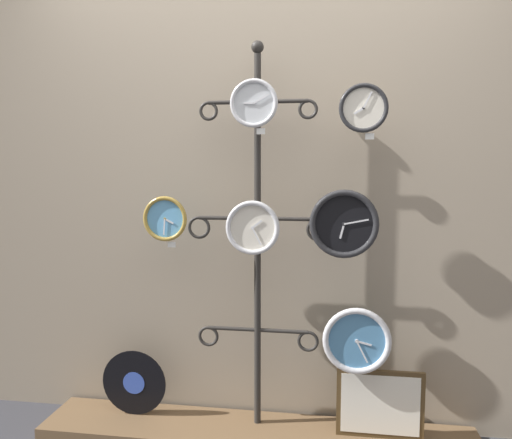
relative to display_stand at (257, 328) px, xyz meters
name	(u,v)px	position (x,y,z in m)	size (l,w,h in m)	color
shop_wall	(262,162)	(0.00, 0.16, 0.84)	(4.40, 0.04, 2.80)	gray
low_shelf	(256,434)	(0.00, -0.06, -0.53)	(2.20, 0.36, 0.06)	brown
display_stand	(257,328)	(0.00, 0.00, 0.00)	(0.72, 0.43, 1.98)	#282623
clock_top_center	(254,103)	(0.00, -0.11, 1.10)	(0.22, 0.04, 0.22)	silver
clock_top_right	(363,108)	(0.50, -0.08, 1.08)	(0.22, 0.04, 0.22)	silver
clock_middle_left	(165,219)	(-0.45, -0.08, 0.56)	(0.22, 0.04, 0.22)	#60A8DB
clock_middle_center	(253,228)	(-0.01, -0.09, 0.52)	(0.26, 0.04, 0.26)	silver
clock_middle_right	(344,224)	(0.42, -0.11, 0.55)	(0.32, 0.04, 0.32)	black
clock_bottom_right	(357,341)	(0.49, -0.10, -0.01)	(0.32, 0.04, 0.32)	#4C84B2
vinyl_record	(134,383)	(-0.66, -0.02, -0.33)	(0.35, 0.01, 0.35)	black
picture_frame	(380,404)	(0.61, -0.05, -0.33)	(0.42, 0.02, 0.34)	#4C381E
price_tag_upper	(261,131)	(0.03, -0.11, 0.98)	(0.04, 0.00, 0.03)	white
price_tag_mid	(370,136)	(0.53, -0.08, 0.95)	(0.04, 0.00, 0.03)	white
price_tag_lower	(172,245)	(-0.42, -0.08, 0.43)	(0.04, 0.00, 0.03)	white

